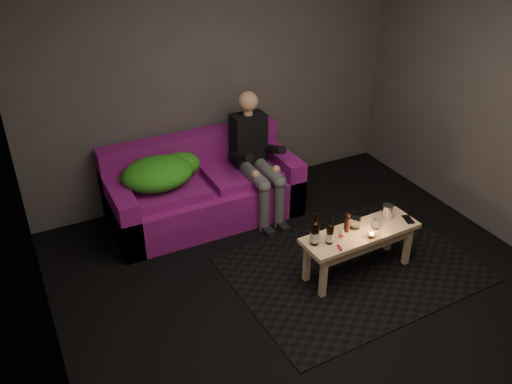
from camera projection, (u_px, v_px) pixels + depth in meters
floor at (334, 314)px, 4.29m from camera, size 4.50×4.50×0.00m
room at (313, 98)px, 3.83m from camera, size 4.50×4.50×4.50m
rug at (353, 268)px, 4.78m from camera, size 2.16×1.61×0.01m
sofa at (203, 191)px, 5.40m from camera, size 1.86×0.84×0.80m
green_blanket at (161, 172)px, 5.08m from camera, size 0.82×0.56×0.28m
person at (255, 155)px, 5.31m from camera, size 0.33×0.77×1.24m
coffee_table at (360, 239)px, 4.57m from camera, size 1.06×0.37×0.43m
beer_bottle_a at (315, 233)px, 4.32m from camera, size 0.07×0.07×0.29m
beer_bottle_b at (330, 233)px, 4.34m from camera, size 0.06×0.06×0.25m
salt_shaker at (341, 234)px, 4.43m from camera, size 0.04×0.04×0.08m
pepper_mill at (347, 224)px, 4.50m from camera, size 0.06×0.06×0.13m
tumbler_back at (355, 223)px, 4.54m from camera, size 0.09×0.09×0.10m
tealight at (371, 235)px, 4.44m from camera, size 0.07×0.07×0.05m
tumbler_front at (376, 224)px, 4.55m from camera, size 0.08×0.08×0.08m
steel_cup at (387, 212)px, 4.67m from camera, size 0.12×0.12×0.13m
smartphone at (408, 219)px, 4.68m from camera, size 0.10×0.15×0.01m
red_lighter at (339, 248)px, 4.32m from camera, size 0.04×0.08×0.01m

